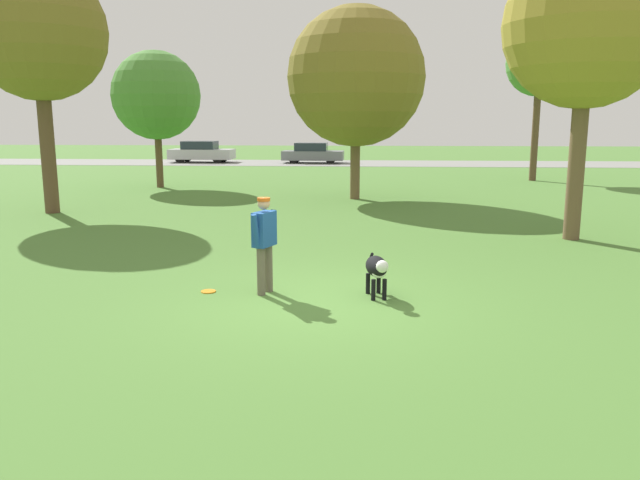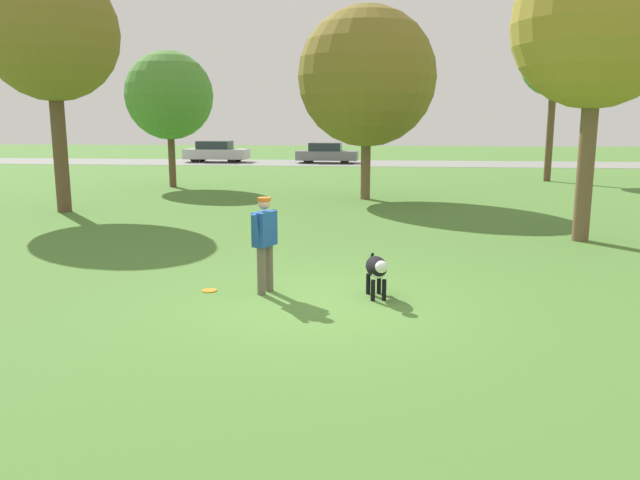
{
  "view_description": "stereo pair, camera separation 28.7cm",
  "coord_description": "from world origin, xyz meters",
  "px_view_note": "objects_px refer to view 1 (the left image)",
  "views": [
    {
      "loc": [
        0.74,
        -9.25,
        2.77
      ],
      "look_at": [
        0.08,
        0.41,
        0.9
      ],
      "focal_mm": 35.0,
      "sensor_mm": 36.0,
      "label": 1
    },
    {
      "loc": [
        1.03,
        -9.22,
        2.77
      ],
      "look_at": [
        0.08,
        0.41,
        0.9
      ],
      "focal_mm": 35.0,
      "sensor_mm": 36.0,
      "label": 2
    }
  ],
  "objects_px": {
    "tree_far_left": "(156,96)",
    "tree_near_right": "(587,26)",
    "person": "(264,238)",
    "parked_car_silver": "(201,152)",
    "frisbee": "(208,291)",
    "tree_near_left": "(38,33)",
    "tree_far_right": "(540,64)",
    "parked_car_grey": "(313,153)",
    "tree_mid_center": "(356,77)",
    "dog": "(377,268)"
  },
  "relations": [
    {
      "from": "tree_far_left",
      "to": "tree_near_right",
      "type": "relative_size",
      "value": 0.83
    },
    {
      "from": "person",
      "to": "parked_car_silver",
      "type": "distance_m",
      "value": 32.67
    },
    {
      "from": "person",
      "to": "frisbee",
      "type": "xyz_separation_m",
      "value": [
        -0.94,
        0.01,
        -0.91
      ]
    },
    {
      "from": "tree_near_left",
      "to": "parked_car_silver",
      "type": "distance_m",
      "value": 23.4
    },
    {
      "from": "tree_far_right",
      "to": "person",
      "type": "bearing_deg",
      "value": -115.4
    },
    {
      "from": "parked_car_grey",
      "to": "tree_near_left",
      "type": "bearing_deg",
      "value": -103.35
    },
    {
      "from": "tree_mid_center",
      "to": "dog",
      "type": "bearing_deg",
      "value": -87.68
    },
    {
      "from": "frisbee",
      "to": "tree_far_right",
      "type": "distance_m",
      "value": 23.05
    },
    {
      "from": "tree_far_right",
      "to": "tree_near_left",
      "type": "bearing_deg",
      "value": -146.45
    },
    {
      "from": "tree_near_right",
      "to": "parked_car_grey",
      "type": "height_order",
      "value": "tree_near_right"
    },
    {
      "from": "tree_near_left",
      "to": "parked_car_silver",
      "type": "xyz_separation_m",
      "value": [
        -1.31,
        22.92,
        -4.54
      ]
    },
    {
      "from": "person",
      "to": "tree_near_right",
      "type": "distance_m",
      "value": 9.16
    },
    {
      "from": "person",
      "to": "tree_near_left",
      "type": "relative_size",
      "value": 0.22
    },
    {
      "from": "tree_mid_center",
      "to": "tree_far_right",
      "type": "distance_m",
      "value": 11.08
    },
    {
      "from": "frisbee",
      "to": "parked_car_grey",
      "type": "distance_m",
      "value": 31.22
    },
    {
      "from": "frisbee",
      "to": "tree_near_right",
      "type": "xyz_separation_m",
      "value": [
        7.44,
        5.14,
        4.81
      ]
    },
    {
      "from": "tree_far_left",
      "to": "tree_far_right",
      "type": "xyz_separation_m",
      "value": [
        16.34,
        4.08,
        1.5
      ]
    },
    {
      "from": "tree_near_right",
      "to": "tree_far_left",
      "type": "bearing_deg",
      "value": 141.41
    },
    {
      "from": "tree_far_right",
      "to": "tree_far_left",
      "type": "bearing_deg",
      "value": -165.97
    },
    {
      "from": "frisbee",
      "to": "tree_far_right",
      "type": "relative_size",
      "value": 0.04
    },
    {
      "from": "dog",
      "to": "tree_near_right",
      "type": "bearing_deg",
      "value": 126.51
    },
    {
      "from": "tree_near_right",
      "to": "tree_mid_center",
      "type": "xyz_separation_m",
      "value": [
        -5.21,
        7.34,
        -0.6
      ]
    },
    {
      "from": "tree_far_left",
      "to": "tree_mid_center",
      "type": "relative_size",
      "value": 0.84
    },
    {
      "from": "tree_far_right",
      "to": "tree_mid_center",
      "type": "bearing_deg",
      "value": -137.7
    },
    {
      "from": "tree_mid_center",
      "to": "parked_car_grey",
      "type": "xyz_separation_m",
      "value": [
        -3.01,
        18.73,
        -3.59
      ]
    },
    {
      "from": "tree_near_right",
      "to": "tree_near_left",
      "type": "height_order",
      "value": "tree_near_left"
    },
    {
      "from": "tree_near_right",
      "to": "parked_car_silver",
      "type": "relative_size",
      "value": 1.59
    },
    {
      "from": "person",
      "to": "frisbee",
      "type": "bearing_deg",
      "value": 112.25
    },
    {
      "from": "person",
      "to": "tree_far_left",
      "type": "distance_m",
      "value": 17.49
    },
    {
      "from": "dog",
      "to": "tree_mid_center",
      "type": "height_order",
      "value": "tree_mid_center"
    },
    {
      "from": "dog",
      "to": "parked_car_grey",
      "type": "bearing_deg",
      "value": 174.59
    },
    {
      "from": "tree_near_right",
      "to": "tree_far_right",
      "type": "xyz_separation_m",
      "value": [
        2.96,
        14.76,
        0.43
      ]
    },
    {
      "from": "tree_near_right",
      "to": "tree_far_right",
      "type": "relative_size",
      "value": 0.99
    },
    {
      "from": "person",
      "to": "dog",
      "type": "xyz_separation_m",
      "value": [
        1.8,
        -0.13,
        -0.45
      ]
    },
    {
      "from": "tree_near_right",
      "to": "tree_far_right",
      "type": "bearing_deg",
      "value": 78.68
    },
    {
      "from": "parked_car_grey",
      "to": "frisbee",
      "type": "bearing_deg",
      "value": -86.9
    },
    {
      "from": "tree_far_left",
      "to": "dog",
      "type": "bearing_deg",
      "value": -61.43
    },
    {
      "from": "tree_far_right",
      "to": "parked_car_silver",
      "type": "xyz_separation_m",
      "value": [
        -18.59,
        11.46,
        -4.56
      ]
    },
    {
      "from": "tree_near_right",
      "to": "parked_car_grey",
      "type": "xyz_separation_m",
      "value": [
        -8.21,
        26.06,
        -4.19
      ]
    },
    {
      "from": "tree_near_left",
      "to": "parked_car_grey",
      "type": "xyz_separation_m",
      "value": [
        6.11,
        22.76,
        -4.59
      ]
    },
    {
      "from": "person",
      "to": "parked_car_grey",
      "type": "height_order",
      "value": "person"
    },
    {
      "from": "dog",
      "to": "tree_mid_center",
      "type": "relative_size",
      "value": 0.15
    },
    {
      "from": "dog",
      "to": "tree_far_right",
      "type": "height_order",
      "value": "tree_far_right"
    },
    {
      "from": "frisbee",
      "to": "parked_car_silver",
      "type": "relative_size",
      "value": 0.06
    },
    {
      "from": "dog",
      "to": "tree_far_right",
      "type": "bearing_deg",
      "value": 147.28
    },
    {
      "from": "tree_near_right",
      "to": "tree_mid_center",
      "type": "distance_m",
      "value": 9.02
    },
    {
      "from": "tree_mid_center",
      "to": "parked_car_silver",
      "type": "relative_size",
      "value": 1.57
    },
    {
      "from": "tree_near_left",
      "to": "tree_far_right",
      "type": "height_order",
      "value": "tree_near_left"
    },
    {
      "from": "dog",
      "to": "frisbee",
      "type": "relative_size",
      "value": 4.2
    },
    {
      "from": "frisbee",
      "to": "dog",
      "type": "bearing_deg",
      "value": -2.82
    }
  ]
}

